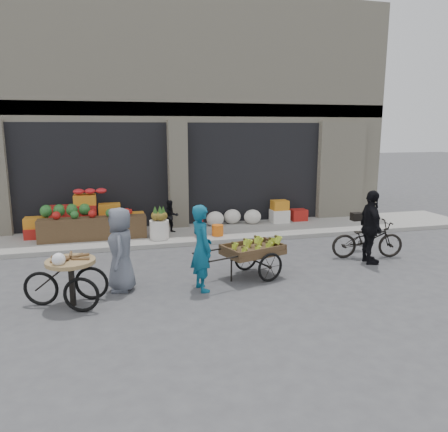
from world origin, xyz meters
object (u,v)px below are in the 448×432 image
object	(u,v)px
fire_hydrant	(200,223)
seated_person	(171,217)
cyclist	(371,227)
tricycle_cart	(71,275)
vendor_grey	(121,249)
orange_bucket	(218,230)
bicycle	(367,239)
pineapple_bin	(159,229)
banana_cart	(251,249)
vendor_woman	(202,248)

from	to	relation	value
fire_hydrant	seated_person	bearing A→B (deg)	137.12
cyclist	tricycle_cart	bearing A→B (deg)	108.32
seated_person	vendor_grey	bearing A→B (deg)	-120.93
seated_person	cyclist	size ratio (longest dim) A/B	0.55
orange_bucket	seated_person	size ratio (longest dim) A/B	0.34
vendor_grey	bicycle	world-z (taller)	vendor_grey
pineapple_bin	fire_hydrant	xyz separation A→B (m)	(1.10, -0.05, 0.13)
tricycle_cart	cyclist	distance (m)	6.49
pineapple_bin	cyclist	world-z (taller)	cyclist
banana_cart	cyclist	size ratio (longest dim) A/B	1.28
cyclist	vendor_grey	bearing A→B (deg)	103.79
vendor_woman	cyclist	bearing A→B (deg)	-91.04
orange_bucket	bicycle	size ratio (longest dim) A/B	0.19
vendor_grey	pineapple_bin	bearing A→B (deg)	164.41
vendor_woman	tricycle_cart	xyz separation A→B (m)	(-2.35, -0.16, -0.27)
seated_person	vendor_woman	world-z (taller)	vendor_woman
fire_hydrant	banana_cart	distance (m)	3.27
orange_bucket	bicycle	bearing A→B (deg)	-40.07
seated_person	tricycle_cart	bearing A→B (deg)	-127.87
banana_cart	tricycle_cart	bearing A→B (deg)	172.74
pineapple_bin	orange_bucket	distance (m)	1.61
fire_hydrant	bicycle	size ratio (longest dim) A/B	0.41
tricycle_cart	bicycle	bearing A→B (deg)	25.99
pineapple_bin	vendor_grey	world-z (taller)	vendor_grey
banana_cart	seated_person	bearing A→B (deg)	88.82
tricycle_cart	cyclist	bearing A→B (deg)	22.84
tricycle_cart	banana_cart	bearing A→B (deg)	25.29
fire_hydrant	cyclist	bearing A→B (deg)	-41.99
vendor_woman	cyclist	distance (m)	4.13
seated_person	tricycle_cart	world-z (taller)	seated_person
bicycle	pineapple_bin	bearing A→B (deg)	71.12
seated_person	bicycle	size ratio (longest dim) A/B	0.54
pineapple_bin	cyclist	distance (m)	5.43
fire_hydrant	tricycle_cart	bearing A→B (deg)	-128.66
tricycle_cart	vendor_woman	bearing A→B (deg)	19.42
seated_person	vendor_woman	bearing A→B (deg)	-100.34
pineapple_bin	vendor_grey	xyz separation A→B (m)	(-1.11, -3.34, 0.44)
pineapple_bin	vendor_woman	xyz separation A→B (m)	(0.37, -3.73, 0.46)
banana_cart	vendor_woman	xyz separation A→B (m)	(-1.14, -0.44, 0.22)
pineapple_bin	tricycle_cart	bearing A→B (deg)	-116.91
cyclist	bicycle	bearing A→B (deg)	-15.62
vendor_grey	cyclist	bearing A→B (deg)	95.59
banana_cart	pineapple_bin	bearing A→B (deg)	97.54
orange_bucket	banana_cart	size ratio (longest dim) A/B	0.15
orange_bucket	tricycle_cart	world-z (taller)	tricycle_cart
fire_hydrant	orange_bucket	bearing A→B (deg)	-5.71
fire_hydrant	vendor_grey	xyz separation A→B (m)	(-2.21, -3.29, 0.30)
pineapple_bin	bicycle	bearing A→B (deg)	-29.82
orange_bucket	fire_hydrant	bearing A→B (deg)	174.29
fire_hydrant	banana_cart	bearing A→B (deg)	-82.80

